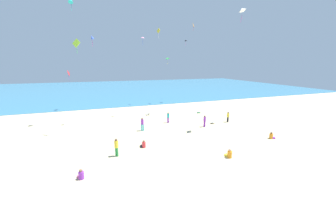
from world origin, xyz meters
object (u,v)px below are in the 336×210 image
object	(u,v)px
person_4	(271,136)
kite_pink	(143,38)
person_2	(116,146)
kite_red	(69,73)
kite_black	(186,41)
person_7	(205,120)
person_8	(142,123)
kite_blue	(92,37)
kite_lime	(76,43)
kite_green	(167,58)
person_1	(168,117)
beach_chair_mid_beach	(148,113)
cooler_box	(199,112)
kite_white	(241,10)
beach_chair_far_right	(213,122)
kite_yellow	(158,31)
person_6	(144,145)
person_5	(81,175)
kite_orange	(193,25)
person_3	(229,154)
person_0	(228,116)
kite_teal	(71,0)

from	to	relation	value
person_4	kite_pink	distance (m)	20.95
person_4	person_2	bearing A→B (deg)	-160.98
kite_red	kite_black	bearing A→B (deg)	9.52
person_7	person_8	world-z (taller)	person_8
kite_red	kite_blue	world-z (taller)	kite_blue
kite_lime	kite_green	distance (m)	19.79
person_1	person_2	world-z (taller)	person_2
kite_pink	person_8	bearing A→B (deg)	-104.17
kite_pink	beach_chair_mid_beach	bearing A→B (deg)	2.42
cooler_box	kite_blue	bearing A→B (deg)	-178.54
beach_chair_mid_beach	person_8	size ratio (longest dim) A/B	0.38
kite_pink	kite_white	world-z (taller)	kite_white
beach_chair_far_right	kite_yellow	size ratio (longest dim) A/B	0.35
beach_chair_mid_beach	person_6	bearing A→B (deg)	73.23
person_5	kite_orange	size ratio (longest dim) A/B	0.50
person_7	person_1	bearing A→B (deg)	131.12
beach_chair_mid_beach	kite_blue	bearing A→B (deg)	13.20
kite_white	kite_yellow	bearing A→B (deg)	103.74
person_5	kite_black	world-z (taller)	kite_black
kite_red	kite_white	xyz separation A→B (m)	(20.33, -17.70, 7.29)
person_1	person_3	size ratio (longest dim) A/B	1.79
kite_green	kite_lime	bearing A→B (deg)	-137.87
cooler_box	kite_yellow	world-z (taller)	kite_yellow
person_8	kite_green	size ratio (longest dim) A/B	1.14
person_4	kite_white	size ratio (longest dim) A/B	0.47
person_1	person_8	world-z (taller)	person_8
person_1	beach_chair_far_right	bearing A→B (deg)	102.14
kite_white	kite_orange	xyz separation A→B (m)	(2.87, 17.55, 1.83)
person_6	kite_orange	size ratio (longest dim) A/B	0.49
person_0	person_7	bearing A→B (deg)	-169.39
kite_orange	person_6	bearing A→B (deg)	-126.84
kite_lime	person_4	bearing A→B (deg)	-23.72
kite_yellow	person_0	bearing A→B (deg)	-70.12
kite_white	beach_chair_far_right	bearing A→B (deg)	114.38
person_0	kite_teal	distance (m)	24.70
beach_chair_mid_beach	person_1	bearing A→B (deg)	107.03
person_4	kite_lime	bearing A→B (deg)	179.90
kite_green	kite_blue	size ratio (longest dim) A/B	0.96
beach_chair_mid_beach	person_4	world-z (taller)	person_4
beach_chair_mid_beach	person_3	world-z (taller)	person_3
beach_chair_far_right	person_5	xyz separation A→B (m)	(-15.53, -7.94, 0.00)
person_0	kite_teal	xyz separation A→B (m)	(-19.00, 6.13, 14.54)
person_1	person_4	xyz separation A→B (m)	(8.68, -8.94, -0.57)
person_5	kite_white	bearing A→B (deg)	-103.80
person_5	kite_red	world-z (taller)	kite_red
person_6	person_8	world-z (taller)	person_8
beach_chair_mid_beach	person_8	world-z (taller)	person_8
person_3	person_7	world-z (taller)	person_7
person_1	kite_blue	distance (m)	13.98
person_6	kite_teal	xyz separation A→B (m)	(-6.29, 10.40, 15.10)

